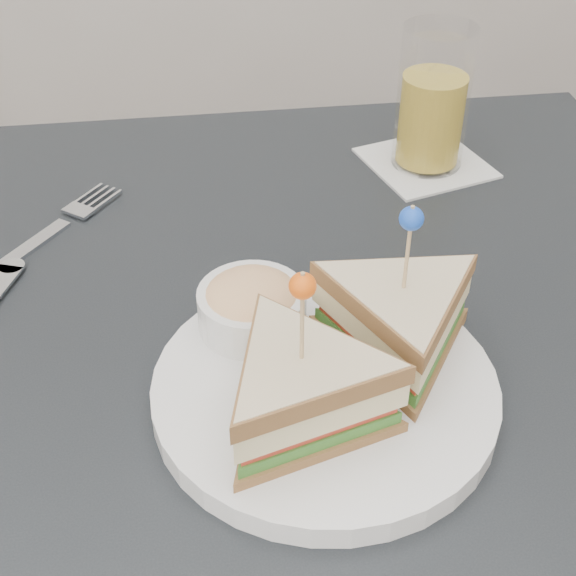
% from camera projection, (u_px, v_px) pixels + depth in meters
% --- Properties ---
extents(table, '(0.80, 0.80, 0.75)m').
position_uv_depth(table, '(277.00, 419.00, 0.65)').
color(table, black).
rests_on(table, ground).
extents(plate_meal, '(0.29, 0.29, 0.14)m').
position_uv_depth(plate_meal, '(336.00, 357.00, 0.54)').
color(plate_meal, white).
rests_on(plate_meal, table).
extents(cutlery_fork, '(0.13, 0.16, 0.01)m').
position_uv_depth(cutlery_fork, '(51.00, 231.00, 0.72)').
color(cutlery_fork, silver).
rests_on(cutlery_fork, table).
extents(drink_set, '(0.14, 0.14, 0.14)m').
position_uv_depth(drink_set, '(432.00, 107.00, 0.78)').
color(drink_set, silver).
rests_on(drink_set, table).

